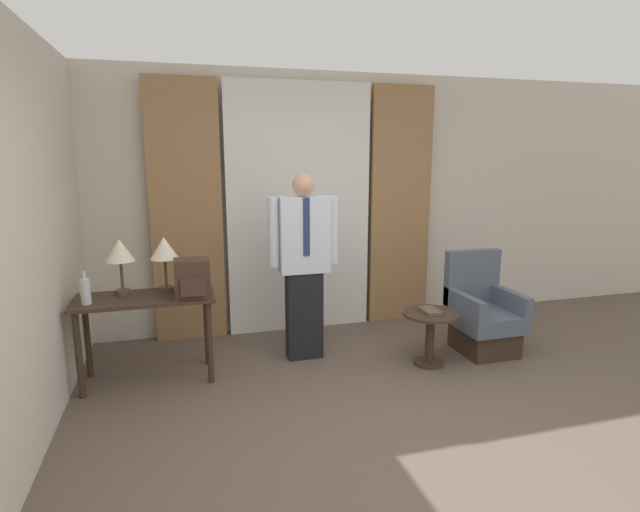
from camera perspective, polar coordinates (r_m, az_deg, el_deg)
The scene contains 14 objects.
ground_plane at distance 3.32m, azimuth 9.23°, elevation -22.60°, with size 16.00×16.00×0.00m, color brown.
wall_back at distance 5.35m, azimuth -2.69°, elevation 6.10°, with size 10.00×0.06×2.70m.
curtain_sheer_center at distance 5.23m, azimuth -2.36°, elevation 5.32°, with size 1.51×0.06×2.58m.
curtain_drape_left at distance 5.09m, azimuth -15.04°, elevation 4.76°, with size 0.69×0.06×2.58m.
curtain_drape_right at distance 5.61m, azimuth 9.14°, elevation 5.61°, with size 0.69×0.06×2.58m.
desk at distance 4.34m, azimuth -19.32°, elevation -5.92°, with size 1.10×0.51×0.72m.
table_lamp_left at distance 4.36m, azimuth -21.91°, elevation 0.34°, with size 0.23×0.23×0.46m.
table_lamp_right at distance 4.33m, azimuth -17.37°, elevation 0.59°, with size 0.23×0.23×0.46m.
bottle_near_edge at distance 4.23m, azimuth -25.23°, elevation -3.63°, with size 0.08×0.08×0.26m.
backpack at distance 4.14m, azimuth -14.38°, elevation -2.51°, with size 0.28×0.24×0.31m.
person at distance 4.49m, azimuth -1.86°, elevation -0.54°, with size 0.64×0.21×1.69m.
armchair at distance 5.05m, azimuth 18.08°, elevation -6.61°, with size 0.56×0.62×0.94m.
side_table at distance 4.59m, azimuth 12.49°, elevation -8.14°, with size 0.50×0.50×0.49m.
book at distance 4.54m, azimuth 12.46°, elevation -6.13°, with size 0.14×0.22×0.03m.
Camera 1 is at (-1.22, -2.47, 1.86)m, focal length 28.00 mm.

